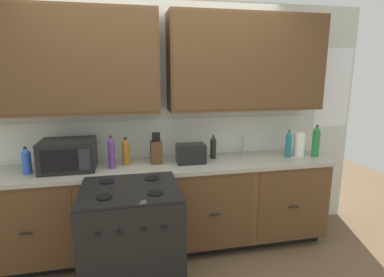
{
  "coord_description": "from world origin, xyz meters",
  "views": [
    {
      "loc": [
        -0.37,
        -2.59,
        1.81
      ],
      "look_at": [
        0.25,
        0.27,
        1.17
      ],
      "focal_mm": 28.75,
      "sensor_mm": 36.0,
      "label": 1
    }
  ],
  "objects_px": {
    "bottle_violet": "(111,153)",
    "bottle_amber": "(126,151)",
    "knife_block": "(156,152)",
    "paper_towel_roll": "(299,144)",
    "stove_range": "(132,243)",
    "bottle_teal": "(288,144)",
    "microwave": "(68,155)",
    "toaster": "(191,154)",
    "bottle_green": "(316,141)",
    "bottle_dark": "(213,147)",
    "bottle_blue": "(27,161)"
  },
  "relations": [
    {
      "from": "stove_range",
      "to": "bottle_teal",
      "type": "relative_size",
      "value": 3.23
    },
    {
      "from": "bottle_amber",
      "to": "paper_towel_roll",
      "type": "bearing_deg",
      "value": -2.12
    },
    {
      "from": "bottle_dark",
      "to": "bottle_violet",
      "type": "xyz_separation_m",
      "value": [
        -1.02,
        -0.13,
        0.03
      ]
    },
    {
      "from": "microwave",
      "to": "toaster",
      "type": "xyz_separation_m",
      "value": [
        1.15,
        -0.02,
        -0.04
      ]
    },
    {
      "from": "stove_range",
      "to": "bottle_blue",
      "type": "distance_m",
      "value": 1.2
    },
    {
      "from": "knife_block",
      "to": "paper_towel_roll",
      "type": "distance_m",
      "value": 1.53
    },
    {
      "from": "stove_range",
      "to": "microwave",
      "type": "relative_size",
      "value": 1.98
    },
    {
      "from": "bottle_dark",
      "to": "bottle_teal",
      "type": "bearing_deg",
      "value": -9.24
    },
    {
      "from": "knife_block",
      "to": "bottle_green",
      "type": "bearing_deg",
      "value": -3.71
    },
    {
      "from": "bottle_blue",
      "to": "bottle_dark",
      "type": "bearing_deg",
      "value": 4.46
    },
    {
      "from": "paper_towel_roll",
      "to": "bottle_teal",
      "type": "xyz_separation_m",
      "value": [
        -0.14,
        -0.02,
        0.01
      ]
    },
    {
      "from": "knife_block",
      "to": "bottle_green",
      "type": "distance_m",
      "value": 1.69
    },
    {
      "from": "microwave",
      "to": "knife_block",
      "type": "distance_m",
      "value": 0.81
    },
    {
      "from": "stove_range",
      "to": "knife_block",
      "type": "distance_m",
      "value": 0.93
    },
    {
      "from": "paper_towel_roll",
      "to": "bottle_violet",
      "type": "bearing_deg",
      "value": -179.2
    },
    {
      "from": "microwave",
      "to": "bottle_dark",
      "type": "bearing_deg",
      "value": 3.85
    },
    {
      "from": "bottle_dark",
      "to": "bottle_violet",
      "type": "distance_m",
      "value": 1.03
    },
    {
      "from": "bottle_dark",
      "to": "microwave",
      "type": "bearing_deg",
      "value": -176.15
    },
    {
      "from": "bottle_violet",
      "to": "bottle_amber",
      "type": "bearing_deg",
      "value": 35.72
    },
    {
      "from": "bottle_green",
      "to": "bottle_teal",
      "type": "distance_m",
      "value": 0.31
    },
    {
      "from": "microwave",
      "to": "bottle_blue",
      "type": "bearing_deg",
      "value": -173.06
    },
    {
      "from": "bottle_teal",
      "to": "bottle_green",
      "type": "bearing_deg",
      "value": -4.9
    },
    {
      "from": "stove_range",
      "to": "bottle_teal",
      "type": "distance_m",
      "value": 1.86
    },
    {
      "from": "knife_block",
      "to": "bottle_blue",
      "type": "relative_size",
      "value": 1.27
    },
    {
      "from": "knife_block",
      "to": "bottle_teal",
      "type": "relative_size",
      "value": 1.05
    },
    {
      "from": "bottle_teal",
      "to": "stove_range",
      "type": "bearing_deg",
      "value": -160.03
    },
    {
      "from": "microwave",
      "to": "knife_block",
      "type": "xyz_separation_m",
      "value": [
        0.81,
        0.05,
        -0.02
      ]
    },
    {
      "from": "bottle_blue",
      "to": "microwave",
      "type": "bearing_deg",
      "value": 6.94
    },
    {
      "from": "bottle_dark",
      "to": "bottle_teal",
      "type": "xyz_separation_m",
      "value": [
        0.79,
        -0.13,
        0.02
      ]
    },
    {
      "from": "stove_range",
      "to": "toaster",
      "type": "relative_size",
      "value": 3.39
    },
    {
      "from": "paper_towel_roll",
      "to": "bottle_blue",
      "type": "height_order",
      "value": "paper_towel_roll"
    },
    {
      "from": "toaster",
      "to": "bottle_green",
      "type": "relative_size",
      "value": 0.83
    },
    {
      "from": "knife_block",
      "to": "bottle_blue",
      "type": "bearing_deg",
      "value": -175.43
    },
    {
      "from": "bottle_green",
      "to": "bottle_amber",
      "type": "distance_m",
      "value": 1.99
    },
    {
      "from": "stove_range",
      "to": "bottle_green",
      "type": "distance_m",
      "value": 2.13
    },
    {
      "from": "toaster",
      "to": "paper_towel_roll",
      "type": "relative_size",
      "value": 1.08
    },
    {
      "from": "bottle_dark",
      "to": "bottle_violet",
      "type": "relative_size",
      "value": 0.79
    },
    {
      "from": "bottle_dark",
      "to": "bottle_blue",
      "type": "xyz_separation_m",
      "value": [
        -1.75,
        -0.14,
        -0.0
      ]
    },
    {
      "from": "toaster",
      "to": "bottle_violet",
      "type": "bearing_deg",
      "value": -178.98
    },
    {
      "from": "bottle_blue",
      "to": "bottle_amber",
      "type": "xyz_separation_m",
      "value": [
        0.86,
        0.1,
        0.01
      ]
    },
    {
      "from": "stove_range",
      "to": "bottle_teal",
      "type": "bearing_deg",
      "value": 19.97
    },
    {
      "from": "microwave",
      "to": "toaster",
      "type": "relative_size",
      "value": 1.71
    },
    {
      "from": "knife_block",
      "to": "bottle_blue",
      "type": "height_order",
      "value": "knife_block"
    },
    {
      "from": "bottle_blue",
      "to": "bottle_green",
      "type": "bearing_deg",
      "value": -0.35
    },
    {
      "from": "bottle_dark",
      "to": "knife_block",
      "type": "bearing_deg",
      "value": -175.76
    },
    {
      "from": "bottle_dark",
      "to": "bottle_blue",
      "type": "distance_m",
      "value": 1.76
    },
    {
      "from": "knife_block",
      "to": "stove_range",
      "type": "bearing_deg",
      "value": -111.67
    },
    {
      "from": "paper_towel_roll",
      "to": "bottle_violet",
      "type": "relative_size",
      "value": 0.83
    },
    {
      "from": "toaster",
      "to": "knife_block",
      "type": "bearing_deg",
      "value": 167.27
    },
    {
      "from": "toaster",
      "to": "bottle_teal",
      "type": "relative_size",
      "value": 0.95
    }
  ]
}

